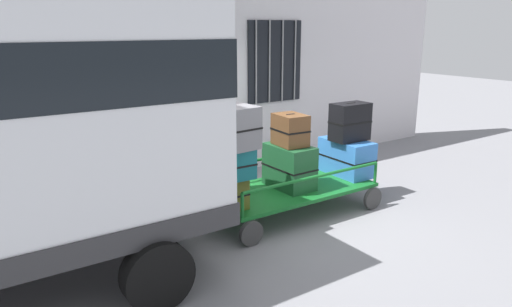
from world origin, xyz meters
TOP-DOWN VIEW (x-y plane):
  - ground_plane at (0.00, 0.00)m, footprint 40.00×40.00m
  - building_wall at (0.01, 2.26)m, footprint 12.00×0.38m
  - luggage_cart at (0.36, -0.03)m, footprint 2.50×1.29m
  - cart_railing at (0.36, -0.03)m, footprint 2.40×1.16m
  - suitcase_left_bottom at (-0.78, -0.06)m, footprint 0.38×0.71m
  - suitcase_left_middle at (-0.78, -0.01)m, footprint 0.58×0.95m
  - suitcase_left_top at (-0.78, -0.01)m, footprint 0.65×1.09m
  - suitcase_midleft_bottom at (0.36, -0.01)m, footprint 0.48×0.75m
  - suitcase_midleft_middle at (0.36, -0.01)m, footprint 0.41×0.52m
  - suitcase_center_bottom at (1.50, -0.01)m, footprint 0.50×0.87m
  - suitcase_center_middle at (1.50, -0.05)m, footprint 0.61×0.36m
  - backpack at (-0.73, 0.01)m, footprint 0.27×0.22m

SIDE VIEW (x-z plane):
  - ground_plane at x=0.00m, z-range 0.00..0.00m
  - luggage_cart at x=0.36m, z-range 0.14..0.51m
  - suitcase_left_bottom at x=-0.78m, z-range 0.37..0.79m
  - suitcase_center_bottom at x=1.50m, z-range 0.37..0.93m
  - cart_railing at x=0.36m, z-range 0.49..0.82m
  - suitcase_midleft_bottom at x=0.36m, z-range 0.37..1.00m
  - suitcase_left_middle at x=-0.78m, z-range 0.79..1.17m
  - suitcase_center_middle at x=1.50m, z-range 0.93..1.52m
  - suitcase_midleft_middle at x=0.36m, z-range 1.00..1.45m
  - suitcase_left_top at x=-0.78m, z-range 1.17..1.71m
  - backpack at x=-0.73m, z-range 1.71..2.15m
  - building_wall at x=0.01m, z-range 0.00..5.00m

